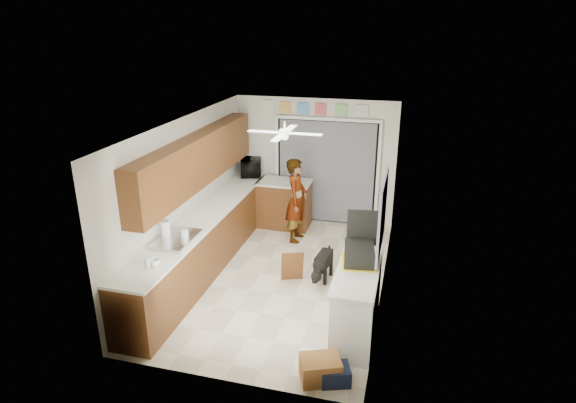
# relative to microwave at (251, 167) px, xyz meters

# --- Properties ---
(floor) EXTENTS (5.00, 5.00, 0.00)m
(floor) POSITION_rel_microwave_xyz_m (1.27, -2.25, -1.10)
(floor) COLOR beige
(floor) RESTS_ON ground
(ceiling) EXTENTS (5.00, 5.00, 0.00)m
(ceiling) POSITION_rel_microwave_xyz_m (1.27, -2.25, 1.40)
(ceiling) COLOR white
(ceiling) RESTS_ON ground
(wall_back) EXTENTS (3.20, 0.00, 3.20)m
(wall_back) POSITION_rel_microwave_xyz_m (1.27, 0.25, 0.15)
(wall_back) COLOR silver
(wall_back) RESTS_ON ground
(wall_front) EXTENTS (3.20, 0.00, 3.20)m
(wall_front) POSITION_rel_microwave_xyz_m (1.27, -4.75, 0.15)
(wall_front) COLOR silver
(wall_front) RESTS_ON ground
(wall_left) EXTENTS (0.00, 5.00, 5.00)m
(wall_left) POSITION_rel_microwave_xyz_m (-0.33, -2.25, 0.15)
(wall_left) COLOR silver
(wall_left) RESTS_ON ground
(wall_right) EXTENTS (0.00, 5.00, 5.00)m
(wall_right) POSITION_rel_microwave_xyz_m (2.87, -2.25, 0.15)
(wall_right) COLOR silver
(wall_right) RESTS_ON ground
(left_base_cabinets) EXTENTS (0.60, 4.80, 0.90)m
(left_base_cabinets) POSITION_rel_microwave_xyz_m (-0.03, -2.25, -0.65)
(left_base_cabinets) COLOR brown
(left_base_cabinets) RESTS_ON floor
(left_countertop) EXTENTS (0.62, 4.80, 0.04)m
(left_countertop) POSITION_rel_microwave_xyz_m (-0.02, -2.25, -0.18)
(left_countertop) COLOR white
(left_countertop) RESTS_ON left_base_cabinets
(upper_cabinets) EXTENTS (0.32, 4.00, 0.80)m
(upper_cabinets) POSITION_rel_microwave_xyz_m (-0.17, -2.05, 0.70)
(upper_cabinets) COLOR brown
(upper_cabinets) RESTS_ON wall_left
(sink_basin) EXTENTS (0.50, 0.76, 0.06)m
(sink_basin) POSITION_rel_microwave_xyz_m (-0.02, -3.25, -0.15)
(sink_basin) COLOR silver
(sink_basin) RESTS_ON left_countertop
(faucet) EXTENTS (0.03, 0.03, 0.22)m
(faucet) POSITION_rel_microwave_xyz_m (-0.21, -3.25, -0.05)
(faucet) COLOR silver
(faucet) RESTS_ON left_countertop
(peninsula_base) EXTENTS (1.00, 0.60, 0.90)m
(peninsula_base) POSITION_rel_microwave_xyz_m (0.77, -0.25, -0.65)
(peninsula_base) COLOR brown
(peninsula_base) RESTS_ON floor
(peninsula_top) EXTENTS (1.04, 0.64, 0.04)m
(peninsula_top) POSITION_rel_microwave_xyz_m (0.77, -0.25, -0.18)
(peninsula_top) COLOR white
(peninsula_top) RESTS_ON peninsula_base
(back_opening_recess) EXTENTS (2.00, 0.06, 2.10)m
(back_opening_recess) POSITION_rel_microwave_xyz_m (1.52, 0.22, -0.05)
(back_opening_recess) COLOR black
(back_opening_recess) RESTS_ON wall_back
(curtain_panel) EXTENTS (1.90, 0.03, 2.05)m
(curtain_panel) POSITION_rel_microwave_xyz_m (1.52, 0.18, -0.05)
(curtain_panel) COLOR gray
(curtain_panel) RESTS_ON wall_back
(door_trim_left) EXTENTS (0.06, 0.04, 2.10)m
(door_trim_left) POSITION_rel_microwave_xyz_m (0.50, 0.19, -0.05)
(door_trim_left) COLOR white
(door_trim_left) RESTS_ON wall_back
(door_trim_right) EXTENTS (0.06, 0.04, 2.10)m
(door_trim_right) POSITION_rel_microwave_xyz_m (2.54, 0.19, -0.05)
(door_trim_right) COLOR white
(door_trim_right) RESTS_ON wall_back
(door_trim_head) EXTENTS (2.10, 0.04, 0.06)m
(door_trim_head) POSITION_rel_microwave_xyz_m (1.52, 0.19, 1.02)
(door_trim_head) COLOR white
(door_trim_head) RESTS_ON wall_back
(header_frame_0) EXTENTS (0.22, 0.02, 0.22)m
(header_frame_0) POSITION_rel_microwave_xyz_m (0.67, 0.22, 1.20)
(header_frame_0) COLOR gold
(header_frame_0) RESTS_ON wall_back
(header_frame_1) EXTENTS (0.22, 0.02, 0.22)m
(header_frame_1) POSITION_rel_microwave_xyz_m (1.02, 0.22, 1.20)
(header_frame_1) COLOR #5397DF
(header_frame_1) RESTS_ON wall_back
(header_frame_2) EXTENTS (0.22, 0.02, 0.22)m
(header_frame_2) POSITION_rel_microwave_xyz_m (1.37, 0.22, 1.20)
(header_frame_2) COLOR #D14E58
(header_frame_2) RESTS_ON wall_back
(header_frame_3) EXTENTS (0.22, 0.02, 0.22)m
(header_frame_3) POSITION_rel_microwave_xyz_m (1.77, 0.22, 1.20)
(header_frame_3) COLOR #7FBE6D
(header_frame_3) RESTS_ON wall_back
(header_frame_4) EXTENTS (0.22, 0.02, 0.22)m
(header_frame_4) POSITION_rel_microwave_xyz_m (2.17, 0.22, 1.20)
(header_frame_4) COLOR silver
(header_frame_4) RESTS_ON wall_back
(route66_sign) EXTENTS (0.22, 0.02, 0.26)m
(route66_sign) POSITION_rel_microwave_xyz_m (0.32, 0.22, 1.20)
(route66_sign) COLOR silver
(route66_sign) RESTS_ON wall_back
(right_counter_base) EXTENTS (0.50, 1.40, 0.90)m
(right_counter_base) POSITION_rel_microwave_xyz_m (2.62, -3.45, -0.65)
(right_counter_base) COLOR white
(right_counter_base) RESTS_ON floor
(right_counter_top) EXTENTS (0.54, 1.44, 0.04)m
(right_counter_top) POSITION_rel_microwave_xyz_m (2.61, -3.45, -0.18)
(right_counter_top) COLOR white
(right_counter_top) RESTS_ON right_counter_base
(abstract_painting) EXTENTS (0.03, 1.15, 0.95)m
(abstract_painting) POSITION_rel_microwave_xyz_m (2.85, -3.25, 0.55)
(abstract_painting) COLOR #FD5D82
(abstract_painting) RESTS_ON wall_right
(ceiling_fan) EXTENTS (1.14, 1.14, 0.24)m
(ceiling_fan) POSITION_rel_microwave_xyz_m (1.27, -2.05, 1.22)
(ceiling_fan) COLOR white
(ceiling_fan) RESTS_ON ceiling
(microwave) EXTENTS (0.56, 0.69, 0.33)m
(microwave) POSITION_rel_microwave_xyz_m (0.00, 0.00, 0.00)
(microwave) COLOR black
(microwave) RESTS_ON left_countertop
(cup) EXTENTS (0.16, 0.16, 0.10)m
(cup) POSITION_rel_microwave_xyz_m (0.08, -4.03, -0.11)
(cup) COLOR white
(cup) RESTS_ON left_countertop
(jar_a) EXTENTS (0.12, 0.12, 0.15)m
(jar_a) POSITION_rel_microwave_xyz_m (0.09, -3.19, -0.09)
(jar_a) COLOR silver
(jar_a) RESTS_ON left_countertop
(jar_b) EXTENTS (0.11, 0.11, 0.13)m
(jar_b) POSITION_rel_microwave_xyz_m (0.00, -4.06, -0.10)
(jar_b) COLOR silver
(jar_b) RESTS_ON left_countertop
(paper_towel_roll) EXTENTS (0.15, 0.15, 0.28)m
(paper_towel_roll) POSITION_rel_microwave_xyz_m (-0.19, -3.23, -0.03)
(paper_towel_roll) COLOR white
(paper_towel_roll) RESTS_ON left_countertop
(suitcase) EXTENTS (0.45, 0.55, 0.22)m
(suitcase) POSITION_rel_microwave_xyz_m (2.59, -3.22, -0.06)
(suitcase) COLOR black
(suitcase) RESTS_ON right_counter_top
(suitcase_rim) EXTENTS (0.52, 0.64, 0.02)m
(suitcase_rim) POSITION_rel_microwave_xyz_m (2.59, -3.22, -0.17)
(suitcase_rim) COLOR yellow
(suitcase_rim) RESTS_ON suitcase
(suitcase_lid) EXTENTS (0.42, 0.09, 0.50)m
(suitcase_lid) POSITION_rel_microwave_xyz_m (2.59, -2.93, 0.19)
(suitcase_lid) COLOR black
(suitcase_lid) RESTS_ON suitcase
(cardboard_box) EXTENTS (0.55, 0.49, 0.28)m
(cardboard_box) POSITION_rel_microwave_xyz_m (2.34, -4.45, -0.96)
(cardboard_box) COLOR #A46A33
(cardboard_box) RESTS_ON floor
(navy_crate) EXTENTS (0.41, 0.37, 0.20)m
(navy_crate) POSITION_rel_microwave_xyz_m (2.51, -4.45, -1.00)
(navy_crate) COLOR #161D39
(navy_crate) RESTS_ON floor
(cabinet_door_panel) EXTENTS (0.37, 0.26, 0.52)m
(cabinet_door_panel) POSITION_rel_microwave_xyz_m (1.47, -2.35, -0.84)
(cabinet_door_panel) COLOR brown
(cabinet_door_panel) RESTS_ON floor
(man) EXTENTS (0.38, 0.58, 1.58)m
(man) POSITION_rel_microwave_xyz_m (1.16, -0.83, -0.31)
(man) COLOR white
(man) RESTS_ON floor
(dog) EXTENTS (0.35, 0.67, 0.50)m
(dog) POSITION_rel_microwave_xyz_m (1.93, -2.16, -0.85)
(dog) COLOR black
(dog) RESTS_ON floor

